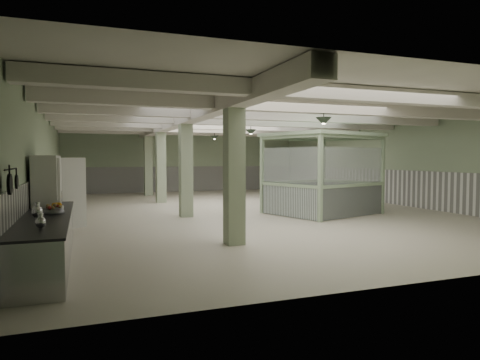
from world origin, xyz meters
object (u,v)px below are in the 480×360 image
object	(u,v)px
walkin_cooler	(49,200)
guard_booth	(322,161)
filing_cabinet	(377,197)
prep_counter	(45,238)

from	to	relation	value
walkin_cooler	guard_booth	world-z (taller)	guard_booth
guard_booth	filing_cabinet	xyz separation A→B (m)	(1.98, -0.57, -1.36)
prep_counter	guard_booth	bearing A→B (deg)	26.55
guard_booth	filing_cabinet	world-z (taller)	guard_booth
prep_counter	walkin_cooler	bearing A→B (deg)	92.06
walkin_cooler	guard_booth	distance (m)	9.27
prep_counter	filing_cabinet	bearing A→B (deg)	19.62
prep_counter	walkin_cooler	world-z (taller)	walkin_cooler
prep_counter	guard_booth	world-z (taller)	guard_booth
walkin_cooler	guard_booth	xyz separation A→B (m)	(8.97, 2.12, 0.94)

